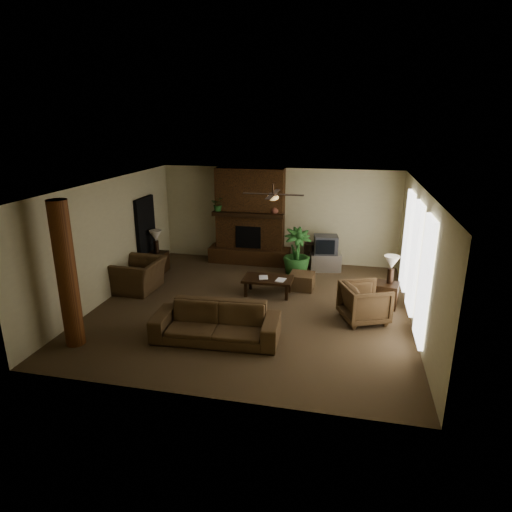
% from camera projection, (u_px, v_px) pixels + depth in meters
% --- Properties ---
extents(room_shell, '(7.00, 7.00, 7.00)m').
position_uv_depth(room_shell, '(252.00, 248.00, 9.57)').
color(room_shell, brown).
rests_on(room_shell, ground).
extents(fireplace, '(2.40, 0.70, 2.80)m').
position_uv_depth(fireplace, '(250.00, 224.00, 12.81)').
color(fireplace, '#523015').
rests_on(fireplace, ground).
extents(windows, '(0.08, 3.65, 2.35)m').
position_uv_depth(windows, '(414.00, 258.00, 9.08)').
color(windows, white).
rests_on(windows, ground).
extents(log_column, '(0.36, 0.36, 2.80)m').
position_uv_depth(log_column, '(67.00, 275.00, 7.94)').
color(log_column, brown).
rests_on(log_column, ground).
extents(doorway, '(0.10, 1.00, 2.10)m').
position_uv_depth(doorway, '(146.00, 235.00, 12.05)').
color(doorway, black).
rests_on(doorway, ground).
extents(ceiling_fan, '(1.35, 1.35, 0.37)m').
position_uv_depth(ceiling_fan, '(273.00, 196.00, 9.43)').
color(ceiling_fan, '#2F1F14').
rests_on(ceiling_fan, ceiling).
extents(sofa, '(2.48, 0.84, 0.96)m').
position_uv_depth(sofa, '(216.00, 317.00, 8.37)').
color(sofa, '#4D3821').
rests_on(sofa, ground).
extents(armchair_left, '(0.81, 1.22, 1.05)m').
position_uv_depth(armchair_left, '(139.00, 270.00, 10.82)').
color(armchair_left, '#4D3821').
rests_on(armchair_left, ground).
extents(armchair_right, '(1.12, 1.15, 0.92)m').
position_uv_depth(armchair_right, '(365.00, 301.00, 9.16)').
color(armchair_right, '#4D3821').
rests_on(armchair_right, ground).
extents(coffee_table, '(1.20, 0.70, 0.43)m').
position_uv_depth(coffee_table, '(268.00, 280.00, 10.57)').
color(coffee_table, black).
rests_on(coffee_table, ground).
extents(ottoman, '(0.63, 0.63, 0.40)m').
position_uv_depth(ottoman, '(302.00, 281.00, 11.00)').
color(ottoman, '#4D3821').
rests_on(ottoman, ground).
extents(tv_stand, '(0.93, 0.66, 0.50)m').
position_uv_depth(tv_stand, '(325.00, 262.00, 12.32)').
color(tv_stand, silver).
rests_on(tv_stand, ground).
extents(tv, '(0.72, 0.61, 0.52)m').
position_uv_depth(tv, '(326.00, 245.00, 12.17)').
color(tv, '#38383B').
rests_on(tv, tv_stand).
extents(floor_vase, '(0.34, 0.34, 0.77)m').
position_uv_depth(floor_vase, '(310.00, 252.00, 12.60)').
color(floor_vase, '#2D2119').
rests_on(floor_vase, ground).
extents(floor_plant, '(1.23, 1.52, 0.75)m').
position_uv_depth(floor_plant, '(296.00, 263.00, 11.86)').
color(floor_plant, '#275622').
rests_on(floor_plant, ground).
extents(side_table_left, '(0.51, 0.51, 0.55)m').
position_uv_depth(side_table_left, '(158.00, 262.00, 12.24)').
color(side_table_left, black).
rests_on(side_table_left, ground).
extents(lamp_left, '(0.46, 0.46, 0.65)m').
position_uv_depth(lamp_left, '(156.00, 237.00, 11.99)').
color(lamp_left, '#2F1F14').
rests_on(lamp_left, side_table_left).
extents(side_table_right, '(0.59, 0.59, 0.55)m').
position_uv_depth(side_table_right, '(386.00, 295.00, 9.95)').
color(side_table_right, black).
rests_on(side_table_right, ground).
extents(lamp_right, '(0.42, 0.42, 0.65)m').
position_uv_depth(lamp_right, '(392.00, 264.00, 9.77)').
color(lamp_right, '#2F1F14').
rests_on(lamp_right, side_table_right).
extents(mantel_plant, '(0.39, 0.43, 0.33)m').
position_uv_depth(mantel_plant, '(218.00, 206.00, 12.59)').
color(mantel_plant, '#275622').
rests_on(mantel_plant, fireplace).
extents(mantel_vase, '(0.26, 0.26, 0.22)m').
position_uv_depth(mantel_vase, '(275.00, 210.00, 12.32)').
color(mantel_vase, brown).
rests_on(mantel_vase, fireplace).
extents(book_a, '(0.22, 0.08, 0.29)m').
position_uv_depth(book_a, '(259.00, 273.00, 10.51)').
color(book_a, '#999999').
rests_on(book_a, coffee_table).
extents(book_b, '(0.21, 0.06, 0.29)m').
position_uv_depth(book_b, '(277.00, 274.00, 10.39)').
color(book_b, '#999999').
rests_on(book_b, coffee_table).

